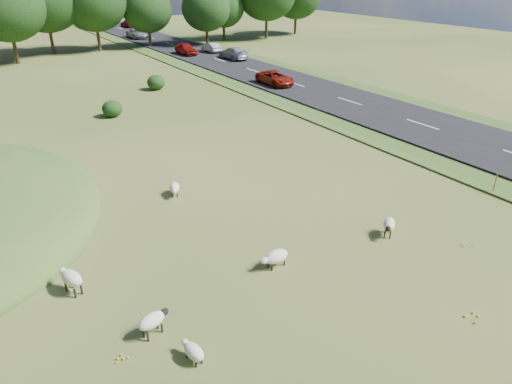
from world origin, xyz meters
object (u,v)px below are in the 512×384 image
(marker_post, at_px, (495,183))
(car_3, at_px, (211,47))
(sheep_5, at_px, (71,278))
(car_4, at_px, (186,49))
(sheep_0, at_px, (193,351))
(car_1, at_px, (137,33))
(car_5, at_px, (234,53))
(car_6, at_px, (275,78))
(sheep_1, at_px, (276,257))
(sheep_3, at_px, (174,188))
(car_2, at_px, (128,23))
(sheep_2, at_px, (152,320))
(sheep_4, at_px, (389,225))

(marker_post, xyz_separation_m, car_3, (7.96, 47.42, 0.27))
(sheep_5, bearing_deg, car_4, -47.88)
(sheep_0, height_order, car_1, car_1)
(car_5, bearing_deg, car_6, 75.52)
(sheep_1, bearing_deg, sheep_3, -86.49)
(car_5, height_order, car_6, car_5)
(sheep_0, xyz_separation_m, car_2, (27.02, 83.77, 0.54))
(sheep_3, relative_size, car_5, 0.24)
(sheep_1, bearing_deg, sheep_2, 7.35)
(marker_post, bearing_deg, car_2, 84.46)
(sheep_4, distance_m, car_4, 49.07)
(car_2, xyz_separation_m, car_5, (0.00, -40.84, 0.08))
(car_3, bearing_deg, sheep_5, 56.01)
(sheep_0, height_order, sheep_5, sheep_5)
(sheep_3, bearing_deg, car_6, 156.14)
(car_4, distance_m, car_5, 7.39)
(sheep_1, relative_size, car_5, 0.26)
(sheep_5, xyz_separation_m, car_4, (25.56, 43.71, 0.33))
(car_2, bearing_deg, sheep_2, 71.38)
(sheep_1, relative_size, sheep_5, 0.97)
(sheep_5, relative_size, car_1, 0.26)
(sheep_2, height_order, sheep_5, sheep_5)
(sheep_1, xyz_separation_m, sheep_5, (-7.42, 2.90, 0.18))
(marker_post, xyz_separation_m, sheep_1, (-13.98, 0.99, -0.12))
(sheep_2, distance_m, car_4, 53.15)
(sheep_2, height_order, car_5, car_5)
(sheep_3, height_order, car_2, car_2)
(car_3, xyz_separation_m, car_5, (0.00, -6.17, 0.13))
(sheep_4, xyz_separation_m, car_5, (16.19, 41.14, 0.41))
(sheep_0, relative_size, sheep_5, 0.79)
(sheep_3, bearing_deg, sheep_1, 29.05)
(marker_post, height_order, car_6, car_6)
(car_5, relative_size, car_6, 1.09)
(sheep_0, distance_m, sheep_4, 10.98)
(car_2, bearing_deg, sheep_0, 72.13)
(marker_post, relative_size, sheep_3, 0.95)
(sheep_5, bearing_deg, car_5, -55.72)
(sheep_0, distance_m, car_6, 36.54)
(sheep_1, distance_m, car_6, 31.34)
(sheep_2, bearing_deg, sheep_0, -84.80)
(car_4, bearing_deg, sheep_4, -104.62)
(sheep_0, relative_size, sheep_1, 0.81)
(marker_post, height_order, sheep_3, marker_post)
(sheep_5, distance_m, car_2, 83.54)
(sheep_1, bearing_deg, car_4, -112.94)
(car_3, bearing_deg, sheep_2, 59.72)
(sheep_4, bearing_deg, car_4, -142.08)
(sheep_0, distance_m, sheep_1, 5.73)
(sheep_1, bearing_deg, car_5, -120.26)
(car_2, bearing_deg, sheep_5, 69.42)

